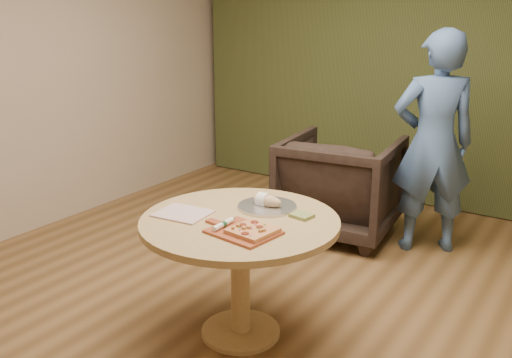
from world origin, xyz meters
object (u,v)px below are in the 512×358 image
(bread_roll, at_px, (266,200))
(armchair, at_px, (341,181))
(pedestal_table, at_px, (240,241))
(flatbread_pizza, at_px, (252,230))
(cutlery_roll, at_px, (223,224))
(serving_tray, at_px, (267,206))
(person_standing, at_px, (433,144))
(pizza_paddle, at_px, (242,232))

(bread_roll, bearing_deg, armchair, 98.35)
(pedestal_table, relative_size, flatbread_pizza, 4.63)
(flatbread_pizza, height_order, cutlery_roll, flatbread_pizza)
(serving_tray, bearing_deg, person_standing, 73.19)
(pedestal_table, distance_m, armchair, 1.83)
(pedestal_table, relative_size, armchair, 1.21)
(flatbread_pizza, xyz_separation_m, cutlery_roll, (-0.18, -0.02, 0.00))
(flatbread_pizza, bearing_deg, serving_tray, 111.92)
(serving_tray, height_order, armchair, armchair)
(pizza_paddle, bearing_deg, bread_roll, 112.76)
(flatbread_pizza, bearing_deg, cutlery_roll, -173.68)
(flatbread_pizza, distance_m, cutlery_roll, 0.18)
(armchair, height_order, person_standing, person_standing)
(armchair, bearing_deg, bread_roll, 92.14)
(pedestal_table, height_order, flatbread_pizza, flatbread_pizza)
(person_standing, bearing_deg, serving_tray, 41.01)
(pedestal_table, height_order, bread_roll, bread_roll)
(pedestal_table, height_order, serving_tray, serving_tray)
(cutlery_roll, relative_size, bread_roll, 1.03)
(cutlery_roll, bearing_deg, armchair, 95.83)
(cutlery_roll, distance_m, bread_roll, 0.43)
(pedestal_table, height_order, cutlery_roll, cutlery_roll)
(pizza_paddle, xyz_separation_m, person_standing, (0.40, 2.06, 0.13))
(pedestal_table, xyz_separation_m, serving_tray, (0.03, 0.24, 0.15))
(serving_tray, xyz_separation_m, person_standing, (0.50, 1.65, 0.13))
(serving_tray, relative_size, armchair, 0.37)
(flatbread_pizza, distance_m, armchair, 2.04)
(armchair, bearing_deg, cutlery_roll, 90.24)
(pedestal_table, bearing_deg, flatbread_pizza, -39.87)
(pizza_paddle, relative_size, serving_tray, 1.30)
(flatbread_pizza, height_order, person_standing, person_standing)
(cutlery_roll, bearing_deg, bread_roll, 88.75)
(pizza_paddle, distance_m, armchair, 2.03)
(pedestal_table, bearing_deg, person_standing, 74.33)
(pedestal_table, distance_m, serving_tray, 0.29)
(serving_tray, xyz_separation_m, bread_roll, (-0.01, 0.00, 0.04))
(cutlery_roll, xyz_separation_m, armchair, (-0.23, 2.00, -0.30))
(flatbread_pizza, bearing_deg, pizza_paddle, -175.82)
(pizza_paddle, height_order, person_standing, person_standing)
(serving_tray, height_order, person_standing, person_standing)
(pedestal_table, height_order, pizza_paddle, pizza_paddle)
(pedestal_table, height_order, person_standing, person_standing)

